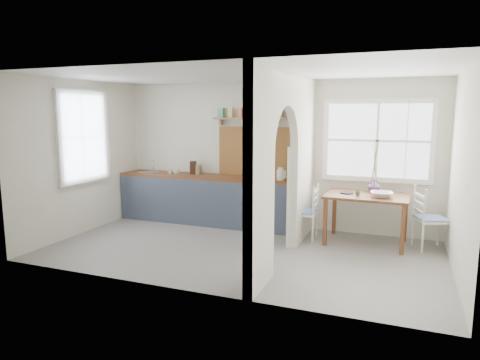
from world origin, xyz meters
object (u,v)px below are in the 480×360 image
(dining_table, at_px, (366,219))
(vase, at_px, (374,186))
(chair_left, at_px, (304,212))
(kettle, at_px, (281,174))
(chair_right, at_px, (432,218))

(dining_table, xyz_separation_m, vase, (0.08, 0.26, 0.50))
(chair_left, height_order, kettle, kettle)
(chair_right, bearing_deg, kettle, 66.39)
(chair_right, distance_m, vase, 0.98)
(dining_table, bearing_deg, kettle, 173.81)
(dining_table, bearing_deg, vase, 74.43)
(chair_left, relative_size, kettle, 4.09)
(dining_table, distance_m, kettle, 1.60)
(dining_table, height_order, kettle, kettle)
(kettle, distance_m, vase, 1.55)
(chair_left, bearing_deg, kettle, -123.42)
(chair_right, bearing_deg, chair_left, 74.42)
(chair_right, xyz_separation_m, kettle, (-2.41, 0.16, 0.53))
(kettle, bearing_deg, chair_right, 4.48)
(dining_table, bearing_deg, chair_right, 6.12)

